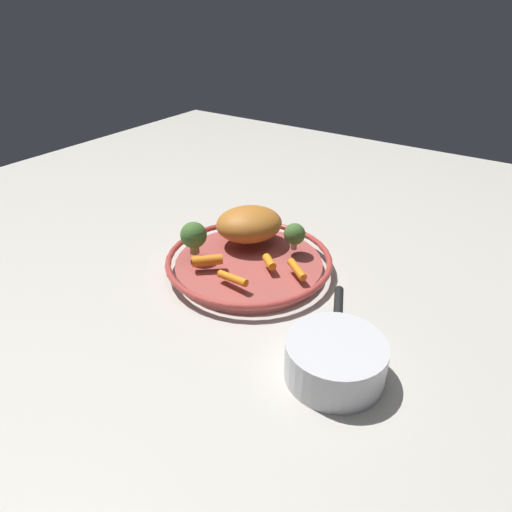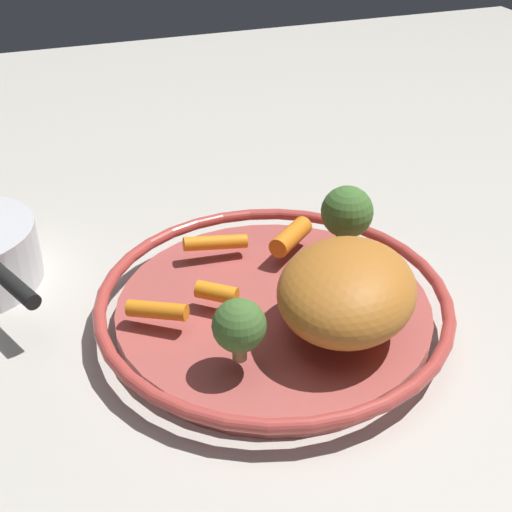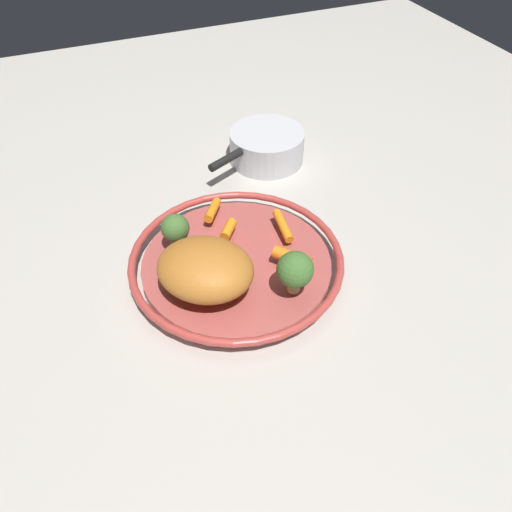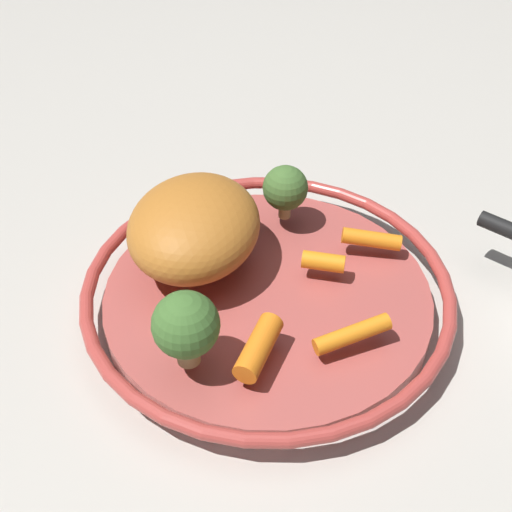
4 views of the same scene
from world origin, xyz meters
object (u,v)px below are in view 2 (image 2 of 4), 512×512
at_px(broccoli_floret_mid, 239,326).
at_px(broccoli_floret_small, 347,213).
at_px(roast_chicken_piece, 347,290).
at_px(baby_carrot_near_rim, 217,293).
at_px(baby_carrot_left, 291,237).
at_px(baby_carrot_right, 215,243).
at_px(serving_bowl, 273,306).
at_px(baby_carrot_back, 156,309).

xyz_separation_m(broccoli_floret_mid, broccoli_floret_small, (-0.13, 0.17, 0.01)).
distance_m(roast_chicken_piece, baby_carrot_near_rim, 0.13).
xyz_separation_m(baby_carrot_near_rim, broccoli_floret_small, (-0.05, 0.16, 0.03)).
bearing_deg(broccoli_floret_mid, baby_carrot_near_rim, 175.78).
relative_size(baby_carrot_left, broccoli_floret_small, 0.87).
bearing_deg(roast_chicken_piece, broccoli_floret_small, 153.92).
bearing_deg(baby_carrot_left, baby_carrot_right, -104.73).
relative_size(serving_bowl, baby_carrot_right, 5.10).
distance_m(roast_chicken_piece, broccoli_floret_mid, 0.11).
height_order(roast_chicken_piece, baby_carrot_left, roast_chicken_piece).
relative_size(broccoli_floret_mid, broccoli_floret_small, 0.84).
distance_m(baby_carrot_left, broccoli_floret_small, 0.07).
height_order(baby_carrot_right, baby_carrot_near_rim, baby_carrot_right).
bearing_deg(baby_carrot_right, baby_carrot_left, 75.27).
height_order(baby_carrot_near_rim, broccoli_floret_small, broccoli_floret_small).
xyz_separation_m(serving_bowl, broccoli_floret_small, (-0.05, 0.10, 0.06)).
xyz_separation_m(baby_carrot_back, broccoli_floret_mid, (0.08, 0.05, 0.03)).
bearing_deg(broccoli_floret_small, baby_carrot_right, -108.08).
relative_size(baby_carrot_near_rim, broccoli_floret_mid, 0.68).
distance_m(serving_bowl, broccoli_floret_small, 0.13).
relative_size(baby_carrot_right, baby_carrot_near_rim, 1.70).
bearing_deg(roast_chicken_piece, serving_bowl, -145.59).
bearing_deg(serving_bowl, baby_carrot_right, -162.88).
xyz_separation_m(roast_chicken_piece, baby_carrot_left, (-0.14, 0.00, -0.03)).
xyz_separation_m(serving_bowl, baby_carrot_right, (-0.10, -0.03, 0.02)).
height_order(serving_bowl, baby_carrot_right, baby_carrot_right).
relative_size(baby_carrot_back, baby_carrot_left, 0.94).
distance_m(serving_bowl, baby_carrot_near_rim, 0.06).
distance_m(serving_bowl, baby_carrot_left, 0.10).
xyz_separation_m(baby_carrot_back, baby_carrot_left, (-0.07, 0.17, 0.00)).
height_order(roast_chicken_piece, baby_carrot_near_rim, roast_chicken_piece).
relative_size(baby_carrot_right, baby_carrot_left, 1.12).
bearing_deg(baby_carrot_left, serving_bowl, -32.87).
bearing_deg(baby_carrot_back, broccoli_floret_small, 103.07).
bearing_deg(broccoli_floret_small, baby_carrot_back, -76.93).
relative_size(roast_chicken_piece, baby_carrot_left, 2.38).
distance_m(baby_carrot_left, baby_carrot_near_rim, 0.13).
xyz_separation_m(baby_carrot_right, baby_carrot_near_rim, (0.09, -0.03, 0.00)).
distance_m(roast_chicken_piece, baby_carrot_left, 0.14).
bearing_deg(serving_bowl, baby_carrot_back, -91.44).
bearing_deg(baby_carrot_back, serving_bowl, 88.56).
relative_size(baby_carrot_back, broccoli_floret_small, 0.82).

